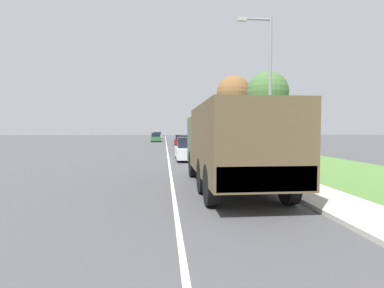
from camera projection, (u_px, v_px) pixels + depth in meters
The scene contains 14 objects.
ground_plane at pixel (167, 146), 38.11m from camera, with size 180.00×180.00×0.00m, color #4C4C4F.
lane_centre_stripe at pixel (167, 146), 38.11m from camera, with size 0.12×120.00×0.00m.
sidewalk_right at pixel (202, 146), 38.52m from camera, with size 1.80×120.00×0.12m.
grass_strip_right at pixel (235, 146), 38.93m from camera, with size 7.00×120.00×0.02m.
military_truck at pixel (231, 142), 10.67m from camera, with size 2.53×7.82×2.90m.
car_nearest_ahead at pixel (189, 150), 21.03m from camera, with size 1.81×4.50×1.58m.
car_second_ahead at pixel (188, 144), 30.53m from camera, with size 1.84×4.15×1.52m.
car_third_ahead at pixel (181, 141), 41.06m from camera, with size 1.79×4.77×1.43m.
car_fourth_ahead at pixel (156, 138), 53.58m from camera, with size 1.72×4.78×1.61m.
car_farthest_ahead at pixel (157, 136), 68.69m from camera, with size 1.82×4.26×1.64m.
lamp_post at pixel (266, 80), 14.24m from camera, with size 1.69×0.24×7.34m.
tree_mid_right at pixel (268, 93), 21.80m from camera, with size 3.05×3.05×6.34m.
tree_far_right at pixel (234, 93), 36.39m from camera, with size 4.15×4.15×8.67m.
utility_box at pixel (308, 168), 13.59m from camera, with size 0.55×0.45×0.70m.
Camera 1 is at (-0.29, 1.81, 2.10)m, focal length 28.00 mm.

